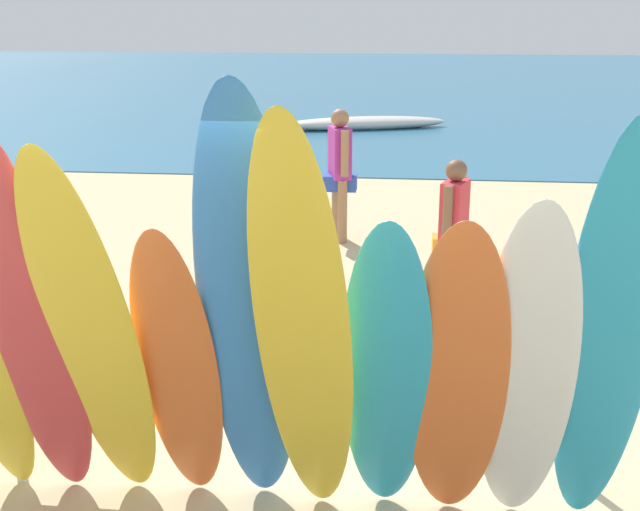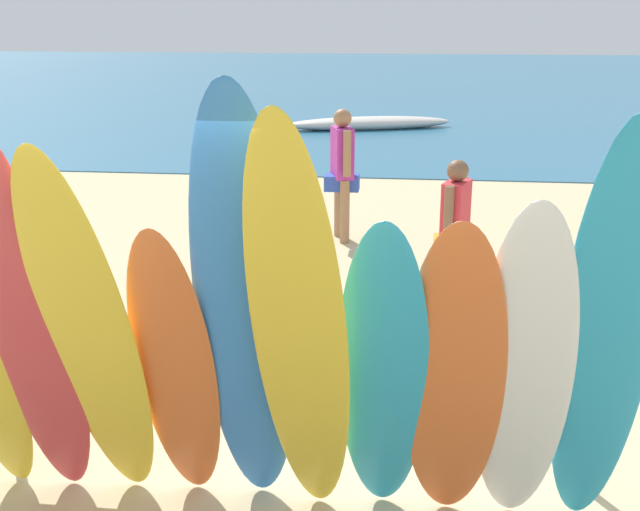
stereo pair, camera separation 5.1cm
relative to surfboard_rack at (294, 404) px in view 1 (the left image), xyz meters
name	(u,v)px [view 1 (the left image)]	position (x,y,z in m)	size (l,w,h in m)	color
ground	(376,142)	(0.00, 14.00, -0.52)	(60.00, 60.00, 0.00)	#D3BC8C
ocean_water	(390,81)	(0.00, 29.84, -0.51)	(60.00, 40.00, 0.02)	teal
surfboard_rack	(294,404)	(0.00, 0.00, 0.00)	(4.01, 0.07, 0.63)	brown
surfboard_red_1	(31,330)	(-1.40, -0.68, 0.74)	(0.50, 0.07, 2.64)	#D13D42
surfboard_yellow_2	(93,342)	(-1.04, -0.68, 0.69)	(0.55, 0.08, 2.55)	yellow
surfboard_orange_3	(179,373)	(-0.60, -0.55, 0.45)	(0.48, 0.06, 2.03)	orange
surfboard_blue_4	(249,318)	(-0.16, -0.63, 0.84)	(0.56, 0.08, 2.83)	#337AD1
surfboard_yellow_5	(304,340)	(0.16, -0.78, 0.79)	(0.52, 0.06, 2.79)	yellow
surfboard_teal_6	(386,377)	(0.60, -0.55, 0.49)	(0.52, 0.07, 2.10)	#289EC6
surfboard_orange_7	(456,380)	(1.00, -0.55, 0.49)	(0.58, 0.06, 2.08)	orange
surfboard_white_8	(526,374)	(1.38, -0.55, 0.55)	(0.55, 0.07, 2.20)	white
surfboard_teal_9	(607,344)	(1.77, -0.62, 0.77)	(0.50, 0.06, 2.68)	#289EC6
beachgoer_photographing	(340,166)	(-0.17, 5.78, 0.49)	(0.45, 0.63, 1.75)	#9E704C
beachgoer_by_water	(454,225)	(1.18, 3.22, 0.39)	(0.41, 0.57, 1.57)	brown
distant_boat	(364,123)	(-0.37, 15.99, -0.37)	(4.34, 2.05, 0.34)	silver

